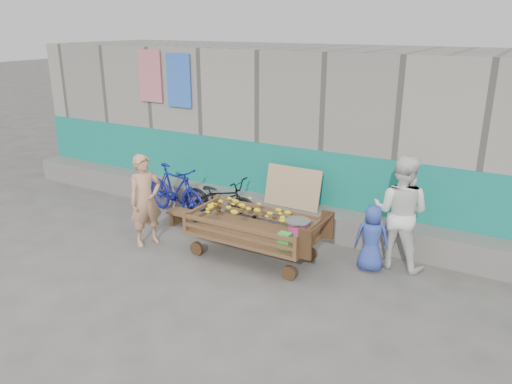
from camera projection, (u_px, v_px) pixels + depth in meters
The scene contains 9 objects.
ground at pixel (203, 281), 7.00m from camera, with size 80.00×80.00×0.00m, color #524E4A.
building_wall at pixel (320, 128), 9.85m from camera, with size 12.00×3.50×3.00m.
banana_cart at pixel (250, 221), 7.53m from camera, with size 2.11×0.96×0.90m.
bench at pixel (195, 218), 8.74m from camera, with size 1.05×0.31×0.26m.
vendor_man at pixel (146, 200), 7.97m from camera, with size 0.55×0.36×1.50m, color tan.
woman at pixel (400, 212), 7.19m from camera, with size 0.82×0.64×1.70m, color white.
child at pixel (372, 238), 7.18m from camera, with size 0.49×0.32×1.00m, color #3149A9.
bicycle_dark at pixel (220, 199), 9.06m from camera, with size 0.54×1.56×0.82m, color black.
bicycle_blue at pixel (175, 191), 9.28m from camera, with size 0.45×1.58×0.95m, color navy.
Camera 1 is at (3.76, -5.01, 3.45)m, focal length 35.00 mm.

